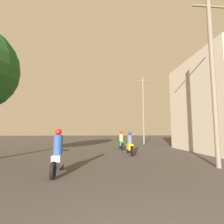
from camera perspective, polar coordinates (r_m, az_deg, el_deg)
The scene contains 6 objects.
motorcycle_silver at distance 6.80m, azimuth -17.23°, elevation -13.49°, with size 0.60×1.98×1.64m.
motorcycle_yellow at distance 11.81m, azimuth 5.81°, elevation -10.76°, with size 0.60×2.08×1.51m.
motorcycle_green at distance 15.04m, azimuth 3.02°, elevation -9.73°, with size 0.60×1.91×1.54m.
building_right_near at distance 15.95m, azimuth 32.64°, elevation 2.06°, with size 5.30×7.29×7.14m.
utility_pole_near at distance 9.14m, azimuth 30.04°, elevation 10.73°, with size 1.60×0.20×7.82m.
utility_pole_far at distance 21.43m, azimuth 10.20°, elevation 1.11°, with size 1.60×0.20×8.16m.
Camera 1 is at (-0.72, -1.21, 1.54)m, focal length 28.00 mm.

